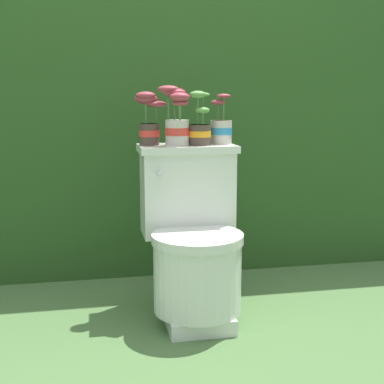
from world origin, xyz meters
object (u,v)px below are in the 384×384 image
(toilet, at_px, (193,239))
(potted_plant_left, at_px, (149,120))
(potted_plant_midleft, at_px, (177,120))
(potted_plant_middle, at_px, (199,128))
(potted_plant_midright, at_px, (221,128))

(toilet, height_order, potted_plant_left, potted_plant_left)
(toilet, xyz_separation_m, potted_plant_midleft, (-0.05, 0.11, 0.48))
(potted_plant_middle, relative_size, potted_plant_midright, 1.06)
(toilet, relative_size, potted_plant_midleft, 2.87)
(potted_plant_left, relative_size, potted_plant_midleft, 0.90)
(potted_plant_midleft, bearing_deg, potted_plant_middle, 2.30)
(potted_plant_left, xyz_separation_m, potted_plant_midleft, (0.11, -0.04, -0.00))
(potted_plant_midright, bearing_deg, potted_plant_midleft, -167.71)
(toilet, relative_size, potted_plant_middle, 3.14)
(potted_plant_midleft, bearing_deg, potted_plant_midright, 12.29)
(toilet, bearing_deg, potted_plant_midleft, 113.64)
(potted_plant_midleft, bearing_deg, toilet, -66.36)
(potted_plant_midleft, relative_size, potted_plant_midright, 1.16)
(potted_plant_midleft, xyz_separation_m, potted_plant_midright, (0.20, 0.04, -0.04))
(potted_plant_left, bearing_deg, potted_plant_midright, 0.29)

